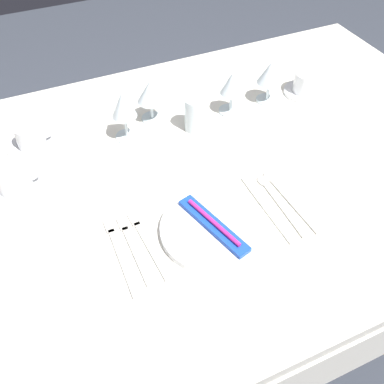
# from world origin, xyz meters

# --- Properties ---
(ground_plane) EXTENTS (6.00, 6.00, 0.00)m
(ground_plane) POSITION_xyz_m (0.00, 0.00, 0.00)
(ground_plane) COLOR #383D47
(dining_table) EXTENTS (1.80, 1.11, 0.74)m
(dining_table) POSITION_xyz_m (0.00, 0.00, 0.66)
(dining_table) COLOR silver
(dining_table) RESTS_ON ground
(dinner_plate) EXTENTS (0.25, 0.25, 0.02)m
(dinner_plate) POSITION_xyz_m (-0.03, -0.21, 0.75)
(dinner_plate) COLOR white
(dinner_plate) RESTS_ON dining_table
(toothbrush_package) EXTENTS (0.09, 0.21, 0.02)m
(toothbrush_package) POSITION_xyz_m (-0.03, -0.21, 0.77)
(toothbrush_package) COLOR blue
(toothbrush_package) RESTS_ON dinner_plate
(fork_outer) EXTENTS (0.03, 0.21, 0.00)m
(fork_outer) POSITION_xyz_m (-0.18, -0.18, 0.74)
(fork_outer) COLOR beige
(fork_outer) RESTS_ON dining_table
(fork_inner) EXTENTS (0.02, 0.20, 0.00)m
(fork_inner) POSITION_xyz_m (-0.22, -0.18, 0.74)
(fork_inner) COLOR beige
(fork_inner) RESTS_ON dining_table
(fork_salad) EXTENTS (0.02, 0.23, 0.00)m
(fork_salad) POSITION_xyz_m (-0.25, -0.18, 0.74)
(fork_salad) COLOR beige
(fork_salad) RESTS_ON dining_table
(dinner_knife) EXTENTS (0.02, 0.23, 0.00)m
(dinner_knife) POSITION_xyz_m (0.12, -0.20, 0.74)
(dinner_knife) COLOR beige
(dinner_knife) RESTS_ON dining_table
(spoon_soup) EXTENTS (0.03, 0.22, 0.01)m
(spoon_soup) POSITION_xyz_m (0.16, -0.18, 0.74)
(spoon_soup) COLOR beige
(spoon_soup) RESTS_ON dining_table
(spoon_dessert) EXTENTS (0.03, 0.23, 0.01)m
(spoon_dessert) POSITION_xyz_m (0.18, -0.17, 0.74)
(spoon_dessert) COLOR beige
(spoon_dessert) RESTS_ON dining_table
(saucer_left) EXTENTS (0.14, 0.14, 0.01)m
(saucer_left) POSITION_xyz_m (0.49, 0.18, 0.74)
(saucer_left) COLOR white
(saucer_left) RESTS_ON dining_table
(coffee_cup_left) EXTENTS (0.11, 0.09, 0.06)m
(coffee_cup_left) POSITION_xyz_m (0.50, 0.18, 0.78)
(coffee_cup_left) COLOR white
(coffee_cup_left) RESTS_ON saucer_left
(saucer_right) EXTENTS (0.14, 0.14, 0.01)m
(saucer_right) POSITION_xyz_m (-0.36, 0.27, 0.74)
(saucer_right) COLOR white
(saucer_right) RESTS_ON dining_table
(coffee_cup_right) EXTENTS (0.10, 0.08, 0.07)m
(coffee_cup_right) POSITION_xyz_m (-0.36, 0.27, 0.78)
(coffee_cup_right) COLOR white
(coffee_cup_right) RESTS_ON saucer_right
(saucer_far) EXTENTS (0.14, 0.14, 0.01)m
(saucer_far) POSITION_xyz_m (-0.42, 0.11, 0.74)
(saucer_far) COLOR white
(saucer_far) RESTS_ON dining_table
(coffee_cup_far) EXTENTS (0.11, 0.08, 0.07)m
(coffee_cup_far) POSITION_xyz_m (-0.42, 0.11, 0.79)
(coffee_cup_far) COLOR white
(coffee_cup_far) RESTS_ON saucer_far
(wine_glass_centre) EXTENTS (0.07, 0.07, 0.15)m
(wine_glass_centre) POSITION_xyz_m (-0.10, 0.20, 0.85)
(wine_glass_centre) COLOR silver
(wine_glass_centre) RESTS_ON dining_table
(wine_glass_left) EXTENTS (0.08, 0.08, 0.14)m
(wine_glass_left) POSITION_xyz_m (0.36, 0.20, 0.83)
(wine_glass_left) COLOR silver
(wine_glass_left) RESTS_ON dining_table
(wine_glass_right) EXTENTS (0.07, 0.07, 0.14)m
(wine_glass_right) POSITION_xyz_m (0.23, 0.19, 0.83)
(wine_glass_right) COLOR silver
(wine_glass_right) RESTS_ON dining_table
(wine_glass_far) EXTENTS (0.08, 0.08, 0.13)m
(wine_glass_far) POSITION_xyz_m (-0.01, 0.26, 0.83)
(wine_glass_far) COLOR silver
(wine_glass_far) RESTS_ON dining_table
(drink_tumbler) EXTENTS (0.06, 0.06, 0.10)m
(drink_tumbler) POSITION_xyz_m (0.09, 0.16, 0.79)
(drink_tumbler) COLOR silver
(drink_tumbler) RESTS_ON dining_table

